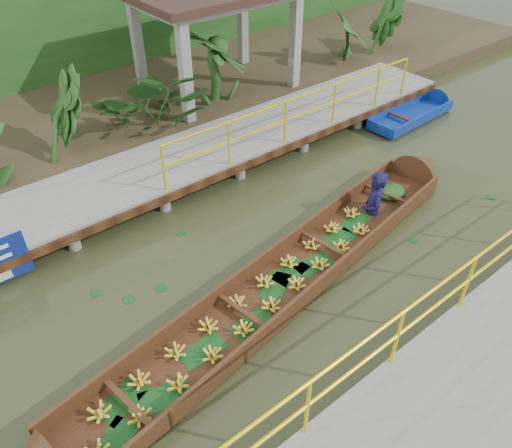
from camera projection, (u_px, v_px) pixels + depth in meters
ground at (285, 256)px, 9.43m from camera, size 80.00×80.00×0.00m
land_strip at (107, 109)px, 13.89m from camera, size 30.00×8.00×0.45m
far_dock at (186, 160)px, 11.25m from camera, size 16.00×2.06×1.66m
pavilion at (215, 2)px, 13.03m from camera, size 4.40×3.00×3.00m
foliage_backdrop at (57, 22)px, 14.32m from camera, size 30.00×0.80×4.00m
vendor_boat at (298, 266)px, 8.84m from camera, size 11.07×2.76×2.32m
moored_blue_boat at (427, 108)px, 14.17m from camera, size 3.28×1.00×0.77m
tropical_plants at (217, 77)px, 13.00m from camera, size 14.33×1.33×1.66m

